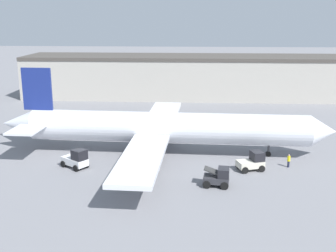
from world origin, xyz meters
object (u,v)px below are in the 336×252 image
baggage_tug (252,162)px  pushback_tug (76,159)px  belt_loader_truck (218,177)px  airplane (161,128)px  ground_crew_worker (289,160)px

baggage_tug → pushback_tug: bearing=163.7°
belt_loader_truck → pushback_tug: (-16.62, 4.47, 0.11)m
airplane → ground_crew_worker: bearing=-13.5°
airplane → pushback_tug: (-9.64, -6.27, -2.36)m
baggage_tug → pushback_tug: size_ratio=0.94×
ground_crew_worker → pushback_tug: 25.47m
airplane → ground_crew_worker: size_ratio=27.07×
ground_crew_worker → pushback_tug: (-25.41, -1.84, 0.24)m
belt_loader_truck → pushback_tug: bearing=171.6°
airplane → baggage_tug: 12.84m
airplane → ground_crew_worker: 16.58m
ground_crew_worker → belt_loader_truck: size_ratio=0.55×
belt_loader_truck → pushback_tug: 17.21m
baggage_tug → belt_loader_truck: baggage_tug is taller
airplane → belt_loader_truck: size_ratio=14.97×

